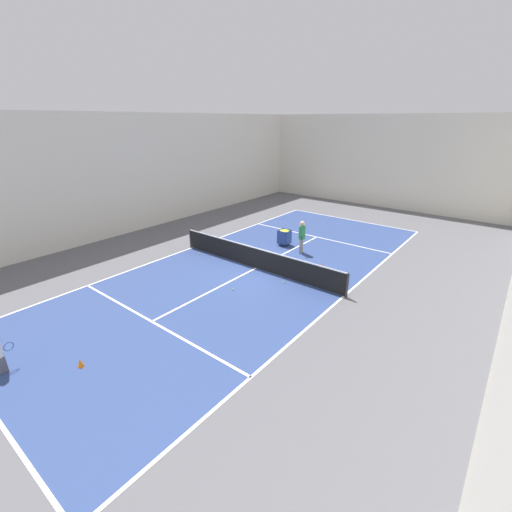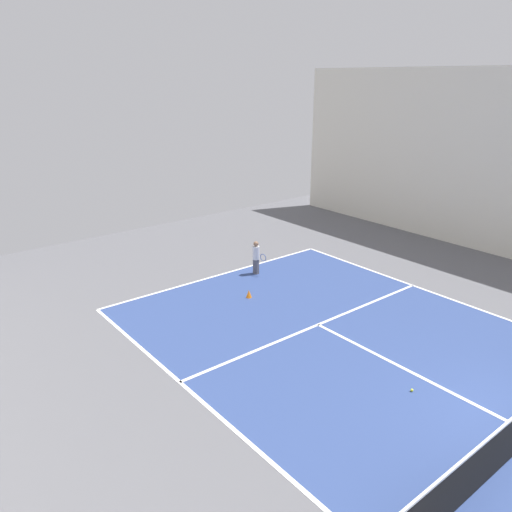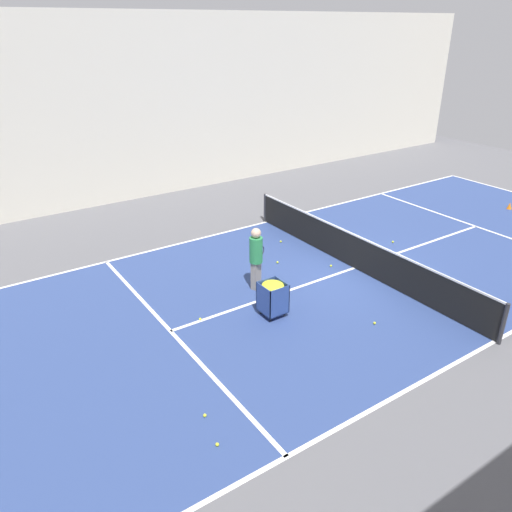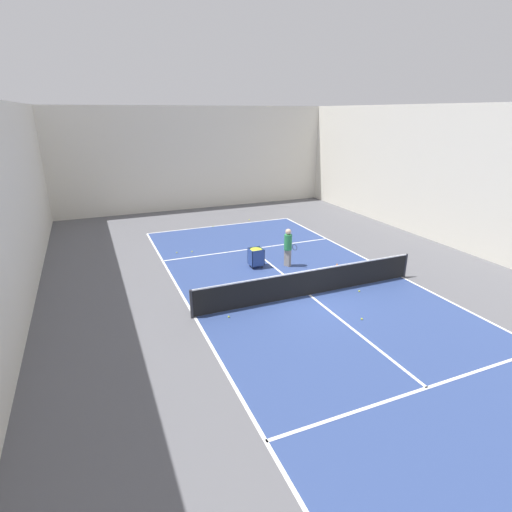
% 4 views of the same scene
% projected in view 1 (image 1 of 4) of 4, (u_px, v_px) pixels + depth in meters
% --- Properties ---
extents(ground_plane, '(37.23, 37.23, 0.00)m').
position_uv_depth(ground_plane, '(256.00, 268.00, 17.06)').
color(ground_plane, '#5B5B60').
extents(court_playing_area, '(9.41, 22.48, 0.00)m').
position_uv_depth(court_playing_area, '(256.00, 268.00, 17.06)').
color(court_playing_area, navy).
rests_on(court_playing_area, ground).
extents(line_baseline_far, '(9.41, 0.10, 0.00)m').
position_uv_depth(line_baseline_far, '(350.00, 220.00, 25.24)').
color(line_baseline_far, white).
rests_on(line_baseline_far, ground).
extents(line_sideline_left, '(0.10, 22.48, 0.00)m').
position_uv_depth(line_sideline_left, '(192.00, 248.00, 19.76)').
color(line_sideline_left, white).
rests_on(line_sideline_left, ground).
extents(line_sideline_right, '(0.10, 22.48, 0.00)m').
position_uv_depth(line_sideline_right, '(344.00, 296.00, 14.35)').
color(line_sideline_right, white).
rests_on(line_sideline_right, ground).
extents(line_service_near, '(9.41, 0.10, 0.00)m').
position_uv_depth(line_service_near, '(152.00, 321.00, 12.55)').
color(line_service_near, white).
rests_on(line_service_near, ground).
extents(line_service_far, '(9.41, 0.10, 0.00)m').
position_uv_depth(line_service_far, '(317.00, 237.00, 21.56)').
color(line_service_far, white).
rests_on(line_service_far, ground).
extents(line_centre_service, '(0.10, 12.37, 0.00)m').
position_uv_depth(line_centre_service, '(256.00, 268.00, 17.05)').
color(line_centre_service, white).
rests_on(line_centre_service, ground).
extents(hall_enclosure_left, '(0.15, 33.53, 7.32)m').
position_uv_depth(hall_enclosure_left, '(130.00, 175.00, 21.54)').
color(hall_enclosure_left, silver).
rests_on(hall_enclosure_left, ground).
extents(hall_enclosure_far, '(20.16, 0.15, 7.32)m').
position_uv_depth(hall_enclosure_far, '(383.00, 162.00, 27.84)').
color(hall_enclosure_far, silver).
rests_on(hall_enclosure_far, ground).
extents(tennis_net, '(9.71, 0.10, 1.09)m').
position_uv_depth(tennis_net, '(256.00, 258.00, 16.85)').
color(tennis_net, '#2D2D33').
rests_on(tennis_net, ground).
extents(coach_at_net, '(0.50, 0.69, 1.83)m').
position_uv_depth(coach_at_net, '(302.00, 235.00, 18.63)').
color(coach_at_net, gray).
rests_on(coach_at_net, ground).
extents(ball_cart, '(0.63, 0.60, 0.94)m').
position_uv_depth(ball_cart, '(284.00, 234.00, 19.93)').
color(ball_cart, '#2D478C').
rests_on(ball_cart, ground).
extents(training_cone_0, '(0.25, 0.25, 0.29)m').
position_uv_depth(training_cone_0, '(321.00, 266.00, 16.93)').
color(training_cone_0, orange).
rests_on(training_cone_0, ground).
extents(training_cone_1, '(0.19, 0.19, 0.27)m').
position_uv_depth(training_cone_1, '(80.00, 363.00, 10.23)').
color(training_cone_1, orange).
rests_on(training_cone_1, ground).
extents(tennis_ball_0, '(0.07, 0.07, 0.07)m').
position_uv_depth(tennis_ball_0, '(233.00, 289.00, 14.85)').
color(tennis_ball_0, yellow).
rests_on(tennis_ball_0, ground).
extents(tennis_ball_1, '(0.07, 0.07, 0.07)m').
position_uv_depth(tennis_ball_1, '(199.00, 254.00, 18.75)').
color(tennis_ball_1, yellow).
rests_on(tennis_ball_1, ground).
extents(tennis_ball_2, '(0.07, 0.07, 0.07)m').
position_uv_depth(tennis_ball_2, '(310.00, 240.00, 20.91)').
color(tennis_ball_2, yellow).
rests_on(tennis_ball_2, ground).
extents(tennis_ball_3, '(0.07, 0.07, 0.07)m').
position_uv_depth(tennis_ball_3, '(275.00, 223.00, 24.38)').
color(tennis_ball_3, yellow).
rests_on(tennis_ball_3, ground).
extents(tennis_ball_4, '(0.07, 0.07, 0.07)m').
position_uv_depth(tennis_ball_4, '(313.00, 278.00, 15.91)').
color(tennis_ball_4, yellow).
rests_on(tennis_ball_4, ground).
extents(tennis_ball_5, '(0.07, 0.07, 0.07)m').
position_uv_depth(tennis_ball_5, '(302.00, 264.00, 17.41)').
color(tennis_ball_5, yellow).
rests_on(tennis_ball_5, ground).
extents(tennis_ball_6, '(0.07, 0.07, 0.07)m').
position_uv_depth(tennis_ball_6, '(284.00, 282.00, 15.51)').
color(tennis_ball_6, yellow).
rests_on(tennis_ball_6, ground).
extents(tennis_ball_7, '(0.07, 0.07, 0.07)m').
position_uv_depth(tennis_ball_7, '(382.00, 223.00, 24.38)').
color(tennis_ball_7, yellow).
rests_on(tennis_ball_7, ground).
extents(tennis_ball_8, '(0.07, 0.07, 0.07)m').
position_uv_depth(tennis_ball_8, '(241.00, 247.00, 19.85)').
color(tennis_ball_8, yellow).
rests_on(tennis_ball_8, ground).
extents(tennis_ball_9, '(0.07, 0.07, 0.07)m').
position_uv_depth(tennis_ball_9, '(270.00, 266.00, 17.16)').
color(tennis_ball_9, yellow).
rests_on(tennis_ball_9, ground).
extents(tennis_ball_10, '(0.07, 0.07, 0.07)m').
position_uv_depth(tennis_ball_10, '(342.00, 218.00, 25.49)').
color(tennis_ball_10, yellow).
rests_on(tennis_ball_10, ground).
extents(tennis_ball_11, '(0.07, 0.07, 0.07)m').
position_uv_depth(tennis_ball_11, '(283.00, 225.00, 23.82)').
color(tennis_ball_11, yellow).
rests_on(tennis_ball_11, ground).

